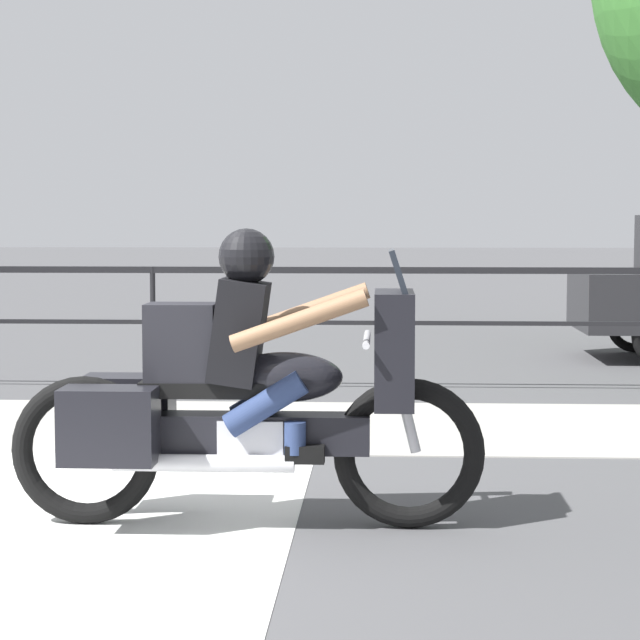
% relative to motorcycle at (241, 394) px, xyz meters
% --- Properties ---
extents(sidewalk_band, '(44.00, 2.40, 0.01)m').
position_rel_motorcycle_xyz_m(sidewalk_band, '(-1.41, 3.13, -0.69)').
color(sidewalk_band, '#A8A59E').
rests_on(sidewalk_band, ground).
extents(fence_railing, '(36.00, 0.05, 1.15)m').
position_rel_motorcycle_xyz_m(fence_railing, '(-1.41, 5.15, 0.21)').
color(fence_railing, black).
rests_on(fence_railing, ground).
extents(motorcycle, '(2.48, 0.76, 1.56)m').
position_rel_motorcycle_xyz_m(motorcycle, '(0.00, 0.00, 0.00)').
color(motorcycle, black).
rests_on(motorcycle, ground).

